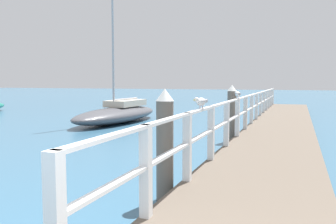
% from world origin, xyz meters
% --- Properties ---
extents(pier_deck, '(2.23, 24.26, 0.37)m').
position_xyz_m(pier_deck, '(0.00, 12.13, 0.18)').
color(pier_deck, brown).
rests_on(pier_deck, ground_plane).
extents(pier_railing, '(0.12, 22.78, 1.09)m').
position_xyz_m(pier_railing, '(-1.04, 12.13, 1.04)').
color(pier_railing, white).
rests_on(pier_railing, pier_deck).
extents(dock_piling_near, '(0.29, 0.29, 1.84)m').
position_xyz_m(dock_piling_near, '(-1.42, 4.04, 0.93)').
color(dock_piling_near, '#6B6056').
rests_on(dock_piling_near, ground_plane).
extents(dock_piling_far, '(0.29, 0.29, 1.84)m').
position_xyz_m(dock_piling_far, '(-1.42, 10.09, 0.93)').
color(dock_piling_far, '#6B6056').
rests_on(dock_piling_far, ground_plane).
extents(seagull_foreground, '(0.22, 0.47, 0.21)m').
position_xyz_m(seagull_foreground, '(-1.04, 4.85, 1.59)').
color(seagull_foreground, white).
rests_on(seagull_foreground, pier_railing).
extents(seagull_background, '(0.25, 0.46, 0.21)m').
position_xyz_m(seagull_background, '(-1.04, 8.89, 1.59)').
color(seagull_background, white).
rests_on(seagull_background, pier_railing).
extents(boat_1, '(2.32, 6.54, 8.45)m').
position_xyz_m(boat_1, '(-7.41, 13.53, 0.44)').
color(boat_1, '#4C4C51').
rests_on(boat_1, ground_plane).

